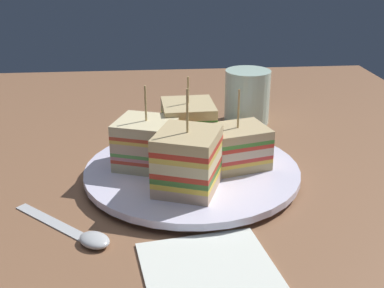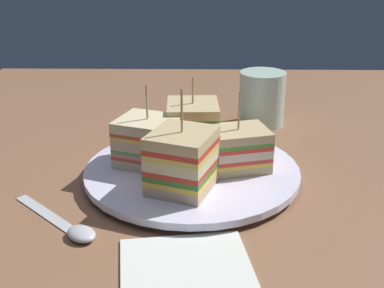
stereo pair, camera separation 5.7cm
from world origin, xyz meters
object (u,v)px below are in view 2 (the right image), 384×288
sandwich_wedge_1 (237,148)px  sandwich_wedge_2 (194,127)px  spoon (71,227)px  drinking_glass (262,102)px  plate (192,172)px  napkin (192,275)px  chip_pile (203,154)px  sandwich_wedge_3 (149,141)px  sandwich_wedge_0 (182,160)px

sandwich_wedge_1 → sandwich_wedge_2: 7.37cm
spoon → drinking_glass: (-31.06, 22.07, 3.17)cm
plate → napkin: plate is taller
plate → sandwich_wedge_1: bearing=91.3°
plate → chip_pile: chip_pile is taller
plate → spoon: plate is taller
sandwich_wedge_3 → spoon: sandwich_wedge_3 is taller
sandwich_wedge_0 → spoon: 13.34cm
sandwich_wedge_3 → chip_pile: bearing=13.6°
sandwich_wedge_0 → napkin: size_ratio=0.91×
sandwich_wedge_1 → drinking_glass: sandwich_wedge_1 is taller
sandwich_wedge_3 → sandwich_wedge_1: bearing=14.4°
drinking_glass → plate: bearing=-28.2°
sandwich_wedge_2 → sandwich_wedge_3: sandwich_wedge_3 is taller
plate → sandwich_wedge_3: size_ratio=2.59×
sandwich_wedge_0 → drinking_glass: sandwich_wedge_0 is taller
spoon → napkin: bearing=12.5°
plate → drinking_glass: drinking_glass is taller
chip_pile → sandwich_wedge_3: bearing=-96.2°
sandwich_wedge_3 → drinking_glass: (-18.21, 15.52, -0.77)cm
plate → drinking_glass: (-19.32, 10.34, 2.65)cm
sandwich_wedge_2 → drinking_glass: (-14.02, 10.24, -1.06)cm
chip_pile → napkin: 19.42cm
sandwich_wedge_0 → sandwich_wedge_3: size_ratio=1.14×
sandwich_wedge_0 → sandwich_wedge_2: bearing=14.8°
sandwich_wedge_2 → sandwich_wedge_3: (4.19, -5.28, -0.30)cm
sandwich_wedge_2 → drinking_glass: size_ratio=1.17×
sandwich_wedge_0 → sandwich_wedge_1: bearing=-29.0°
plate → spoon: (11.74, -11.73, -0.51)cm
sandwich_wedge_2 → drinking_glass: bearing=141.6°
sandwich_wedge_0 → napkin: sandwich_wedge_0 is taller
sandwich_wedge_1 → sandwich_wedge_3: sandwich_wedge_3 is taller
plate → sandwich_wedge_1: size_ratio=2.70×
sandwich_wedge_0 → drinking_glass: bearing=-4.3°
sandwich_wedge_3 → napkin: size_ratio=0.80×
chip_pile → spoon: 18.02cm
sandwich_wedge_3 → sandwich_wedge_2: bearing=58.2°
sandwich_wedge_2 → spoon: (17.05, -11.83, -4.23)cm
plate → sandwich_wedge_0: bearing=-10.2°
spoon → plate: bearing=87.9°
drinking_glass → chip_pile: bearing=-25.5°
sandwich_wedge_1 → drinking_glass: (-19.20, 5.04, -0.37)cm
sandwich_wedge_0 → napkin: 14.36cm
plate → napkin: (18.80, 0.31, -0.66)cm
sandwich_wedge_1 → sandwich_wedge_2: (-5.18, -5.20, 0.69)cm
sandwich_wedge_1 → drinking_glass: size_ratio=1.15×
drinking_glass → napkin: bearing=-14.7°
chip_pile → drinking_glass: (-18.92, 9.01, 0.56)cm
sandwich_wedge_0 → sandwich_wedge_1: (-5.34, 6.24, -0.82)cm
sandwich_wedge_2 → chip_pile: bearing=11.8°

